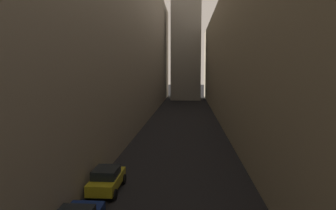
# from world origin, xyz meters

# --- Properties ---
(ground_plane) EXTENTS (264.00, 264.00, 0.00)m
(ground_plane) POSITION_xyz_m (0.00, 48.00, 0.00)
(ground_plane) COLOR black
(building_block_left) EXTENTS (13.57, 108.00, 25.13)m
(building_block_left) POSITION_xyz_m (-12.29, 50.00, 12.56)
(building_block_left) COLOR gray
(building_block_left) RESTS_ON ground
(building_block_right) EXTENTS (13.49, 108.00, 19.04)m
(building_block_right) POSITION_xyz_m (12.25, 50.00, 9.52)
(building_block_right) COLOR gray
(building_block_right) RESTS_ON ground
(parked_car_left_far) EXTENTS (1.89, 4.06, 1.59)m
(parked_car_left_far) POSITION_xyz_m (-4.40, 25.94, 0.82)
(parked_car_left_far) COLOR #A59919
(parked_car_left_far) RESTS_ON ground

